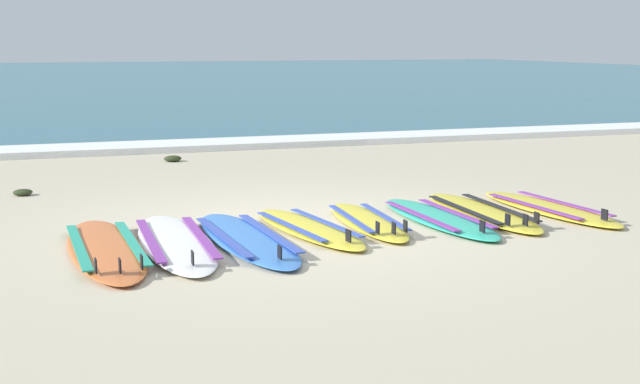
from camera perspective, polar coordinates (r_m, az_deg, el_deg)
name	(u,v)px	position (r m, az deg, el deg)	size (l,w,h in m)	color
ground_plane	(294,227)	(8.60, -1.72, -2.28)	(80.00, 80.00, 0.00)	#C1B599
sea	(72,78)	(44.20, -15.96, 7.22)	(80.00, 60.00, 0.10)	#23667A
wave_foam_strip	(177,146)	(14.95, -9.33, 3.00)	(80.00, 1.08, 0.11)	white
surfboard_0	(106,249)	(7.77, -13.86, -3.62)	(0.67, 2.52, 0.18)	orange
surfboard_1	(176,242)	(7.89, -9.43, -3.26)	(0.70, 2.51, 0.18)	white
surfboard_2	(246,239)	(7.95, -4.85, -3.06)	(0.70, 2.45, 0.18)	#3875CC
surfboard_3	(308,228)	(8.36, -0.79, -2.38)	(0.79, 2.13, 0.18)	yellow
surfboard_4	(368,221)	(8.69, 3.14, -1.92)	(0.63, 1.99, 0.18)	yellow
surfboard_5	(438,218)	(8.92, 7.76, -1.69)	(0.59, 2.24, 0.18)	#2DB793
surfboard_6	(481,212)	(9.31, 10.54, -1.28)	(0.65, 2.30, 0.18)	yellow
surfboard_7	(548,208)	(9.67, 14.75, -1.03)	(0.71, 2.26, 0.18)	yellow
seaweed_clump_near_shoreline	(173,159)	(13.41, -9.63, 2.18)	(0.27, 0.21, 0.09)	#2D381E
seaweed_clump_mid_sand	(23,192)	(10.89, -18.90, -0.02)	(0.23, 0.18, 0.08)	#2D381E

